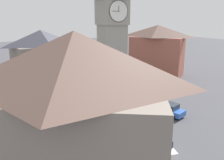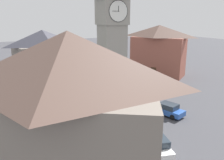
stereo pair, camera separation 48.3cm
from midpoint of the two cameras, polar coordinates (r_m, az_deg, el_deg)
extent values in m
plane|color=#424247|center=(32.38, 0.43, -6.14)|extent=(200.00, 200.00, 0.00)
cube|color=gray|center=(32.27, 0.43, -5.65)|extent=(3.65, 3.65, 0.60)
cube|color=gray|center=(30.78, 0.45, 3.77)|extent=(2.92, 2.92, 10.17)
cube|color=gray|center=(30.19, 0.48, 16.32)|extent=(3.27, 3.27, 3.21)
cylinder|color=white|center=(28.73, 2.08, 16.38)|extent=(2.45, 0.04, 2.45)
torus|color=black|center=(28.72, 2.09, 16.38)|extent=(2.51, 0.06, 2.51)
cube|color=black|center=(28.70, 2.12, 16.92)|extent=(0.05, 0.02, 0.69)
cube|color=black|center=(28.52, 1.45, 16.39)|extent=(0.93, 0.02, 0.04)
cylinder|color=white|center=(31.68, -0.97, 16.26)|extent=(2.45, 0.04, 2.45)
torus|color=black|center=(31.69, -0.98, 16.26)|extent=(2.51, 0.06, 2.51)
cube|color=silver|center=(41.44, -8.35, -0.67)|extent=(3.92, 4.25, 0.64)
cube|color=#28333D|center=(41.42, -8.31, 0.21)|extent=(2.54, 2.61, 0.64)
cylinder|color=black|center=(40.14, -7.88, -1.57)|extent=(0.58, 0.63, 0.64)
cylinder|color=black|center=(40.71, -9.99, -1.43)|extent=(0.58, 0.63, 0.64)
cylinder|color=black|center=(42.36, -6.74, -0.65)|extent=(0.58, 0.63, 0.64)
cylinder|color=black|center=(42.90, -8.76, -0.52)|extent=(0.58, 0.63, 0.64)
cube|color=black|center=(39.70, -9.35, -1.75)|extent=(1.36, 1.15, 0.16)
cube|color=#2D5BB7|center=(29.92, 13.74, -7.21)|extent=(2.85, 4.42, 0.64)
cube|color=#28333D|center=(29.63, 14.06, -6.17)|extent=(2.12, 2.47, 0.64)
cylinder|color=black|center=(30.00, 10.89, -7.54)|extent=(0.40, 0.68, 0.64)
cylinder|color=black|center=(31.25, 12.58, -6.70)|extent=(0.40, 0.68, 0.64)
cylinder|color=black|center=(28.82, 14.95, -8.76)|extent=(0.40, 0.68, 0.64)
cylinder|color=black|center=(30.11, 16.52, -7.82)|extent=(0.40, 0.68, 0.64)
cube|color=black|center=(31.01, 10.54, -6.66)|extent=(1.63, 0.61, 0.16)
cube|color=white|center=(22.12, 11.37, -15.44)|extent=(2.71, 4.40, 0.64)
cube|color=#28333D|center=(21.69, 11.62, -14.22)|extent=(2.05, 2.43, 0.64)
cylinder|color=black|center=(22.96, 8.20, -14.84)|extent=(0.38, 0.68, 0.64)
cylinder|color=black|center=(23.51, 11.98, -14.26)|extent=(0.38, 0.68, 0.64)
cylinder|color=black|center=(21.02, 10.60, -18.03)|extent=(0.38, 0.68, 0.64)
cylinder|color=black|center=(21.62, 14.71, -17.27)|extent=(0.38, 0.68, 0.64)
cube|color=black|center=(23.84, 9.40, -13.56)|extent=(1.64, 0.55, 0.16)
cube|color=#236B38|center=(39.71, 13.31, -1.62)|extent=(4.32, 3.78, 0.64)
cube|color=#28333D|center=(39.56, 13.58, -0.77)|extent=(2.62, 2.49, 0.64)
cylinder|color=black|center=(38.94, 11.57, -2.27)|extent=(0.65, 0.55, 0.64)
cylinder|color=black|center=(40.47, 11.47, -1.60)|extent=(0.65, 0.55, 0.64)
cylinder|color=black|center=(39.15, 15.16, -2.40)|extent=(0.65, 0.55, 0.64)
cylinder|color=black|center=(40.68, 14.93, -1.73)|extent=(0.65, 0.55, 0.64)
cube|color=black|center=(39.65, 10.38, -1.82)|extent=(1.07, 1.42, 0.16)
cylinder|color=#706656|center=(29.57, -18.61, -8.24)|extent=(0.13, 0.13, 0.82)
cylinder|color=#706656|center=(29.73, -18.71, -8.12)|extent=(0.13, 0.13, 0.82)
cube|color=gold|center=(29.39, -18.77, -6.90)|extent=(0.27, 0.39, 0.60)
cylinder|color=gold|center=(29.20, -18.63, -7.14)|extent=(0.09, 0.09, 0.60)
cylinder|color=gold|center=(29.62, -18.90, -6.85)|extent=(0.09, 0.09, 0.60)
sphere|color=beige|center=(29.23, -18.85, -6.08)|extent=(0.22, 0.22, 0.22)
sphere|color=black|center=(29.23, -18.83, -6.04)|extent=(0.20, 0.20, 0.20)
cylinder|color=brown|center=(25.97, -18.93, -9.27)|extent=(0.44, 0.44, 2.74)
sphere|color=#1E4C23|center=(24.83, -19.59, -2.14)|extent=(5.72, 5.72, 5.72)
cube|color=#995142|center=(49.18, 11.40, 5.65)|extent=(10.10, 11.42, 7.85)
pyramid|color=brown|center=(48.64, 11.71, 11.58)|extent=(10.60, 12.00, 2.33)
cube|color=#422819|center=(47.29, 10.27, 1.78)|extent=(0.69, 0.95, 2.10)
cube|color=slate|center=(51.17, -15.88, 4.73)|extent=(12.08, 8.88, 6.08)
pyramid|color=#383842|center=(50.60, -16.26, 9.86)|extent=(12.68, 9.32, 3.13)
cube|color=#422819|center=(48.39, -14.13, 1.87)|extent=(1.10, 0.28, 2.10)
pyramid|color=brown|center=(11.26, -9.38, 4.87)|extent=(10.86, 10.13, 2.71)
camera|label=1|loc=(0.24, -89.56, 0.12)|focal=37.63mm
camera|label=2|loc=(0.24, 90.44, -0.12)|focal=37.63mm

